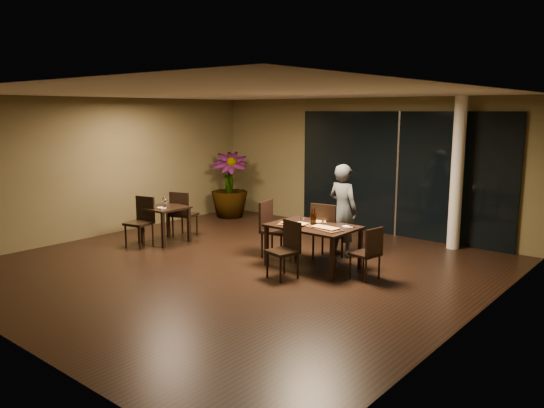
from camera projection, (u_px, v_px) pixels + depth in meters
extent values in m
plane|color=black|center=(240.00, 266.00, 9.35)|extent=(8.00, 8.00, 0.00)
cube|color=brown|center=(360.00, 164.00, 12.15)|extent=(8.00, 0.10, 3.00)
cube|color=brown|center=(105.00, 167.00, 11.64)|extent=(0.10, 8.00, 3.00)
cube|color=brown|center=(478.00, 210.00, 6.54)|extent=(0.10, 8.00, 3.00)
cube|color=silver|center=(238.00, 92.00, 8.83)|extent=(8.00, 8.00, 0.04)
cube|color=black|center=(398.00, 174.00, 11.48)|extent=(5.00, 0.06, 2.70)
cylinder|color=silver|center=(457.00, 174.00, 10.34)|extent=(0.24, 0.24, 3.00)
cube|color=black|center=(313.00, 226.00, 9.20)|extent=(1.50, 1.00, 0.04)
cube|color=black|center=(267.00, 246.00, 9.37)|extent=(0.06, 0.06, 0.71)
cube|color=black|center=(332.00, 260.00, 8.50)|extent=(0.06, 0.06, 0.71)
cube|color=black|center=(297.00, 237.00, 10.03)|extent=(0.06, 0.06, 0.71)
cube|color=black|center=(360.00, 249.00, 9.16)|extent=(0.06, 0.06, 0.71)
cube|color=black|center=(165.00, 208.00, 10.96)|extent=(0.80, 0.80, 0.04)
cube|color=black|center=(142.00, 226.00, 10.99)|extent=(0.06, 0.06, 0.71)
cube|color=black|center=(163.00, 231.00, 10.56)|extent=(0.06, 0.06, 0.71)
cube|color=black|center=(168.00, 221.00, 11.50)|extent=(0.06, 0.06, 0.71)
cube|color=black|center=(189.00, 225.00, 11.07)|extent=(0.06, 0.06, 0.71)
cube|color=black|center=(328.00, 232.00, 9.75)|extent=(0.57, 0.57, 0.06)
cylinder|color=black|center=(342.00, 245.00, 9.87)|extent=(0.04, 0.04, 0.50)
cylinder|color=black|center=(323.00, 242.00, 10.07)|extent=(0.04, 0.04, 0.50)
cylinder|color=black|center=(333.00, 249.00, 9.52)|extent=(0.04, 0.04, 0.50)
cylinder|color=black|center=(313.00, 247.00, 9.72)|extent=(0.04, 0.04, 0.50)
cube|color=black|center=(323.00, 220.00, 9.51)|extent=(0.49, 0.12, 0.56)
cube|color=black|center=(283.00, 252.00, 8.62)|extent=(0.52, 0.52, 0.05)
cylinder|color=black|center=(267.00, 264.00, 8.70)|extent=(0.04, 0.04, 0.45)
cylinder|color=black|center=(281.00, 269.00, 8.42)|extent=(0.04, 0.04, 0.45)
cylinder|color=black|center=(284.00, 261.00, 8.91)|extent=(0.04, 0.04, 0.45)
cylinder|color=black|center=(298.00, 266.00, 8.63)|extent=(0.04, 0.04, 0.45)
cube|color=black|center=(292.00, 235.00, 8.70)|extent=(0.43, 0.14, 0.50)
cube|color=black|center=(277.00, 231.00, 9.88)|extent=(0.58, 0.58, 0.06)
cylinder|color=black|center=(281.00, 248.00, 9.66)|extent=(0.04, 0.04, 0.50)
cylinder|color=black|center=(291.00, 243.00, 10.01)|extent=(0.04, 0.04, 0.50)
cylinder|color=black|center=(262.00, 245.00, 9.84)|extent=(0.04, 0.04, 0.50)
cylinder|color=black|center=(272.00, 240.00, 10.19)|extent=(0.04, 0.04, 0.50)
cube|color=black|center=(266.00, 215.00, 9.94)|extent=(0.14, 0.49, 0.55)
cube|color=black|center=(365.00, 254.00, 8.61)|extent=(0.47, 0.47, 0.05)
cylinder|color=black|center=(363.00, 262.00, 8.88)|extent=(0.03, 0.03, 0.41)
cylinder|color=black|center=(350.00, 266.00, 8.67)|extent=(0.03, 0.03, 0.41)
cylinder|color=black|center=(379.00, 267.00, 8.63)|extent=(0.03, 0.03, 0.41)
cylinder|color=black|center=(366.00, 270.00, 8.42)|extent=(0.03, 0.03, 0.41)
cube|color=black|center=(374.00, 242.00, 8.44)|extent=(0.11, 0.40, 0.46)
cube|color=black|center=(185.00, 215.00, 11.56)|extent=(0.58, 0.58, 0.05)
cylinder|color=black|center=(197.00, 224.00, 11.70)|extent=(0.04, 0.04, 0.47)
cylinder|color=black|center=(182.00, 223.00, 11.84)|extent=(0.04, 0.04, 0.47)
cylinder|color=black|center=(188.00, 228.00, 11.35)|extent=(0.04, 0.04, 0.47)
cylinder|color=black|center=(173.00, 226.00, 11.50)|extent=(0.04, 0.04, 0.47)
cube|color=black|center=(179.00, 204.00, 11.32)|extent=(0.45, 0.18, 0.53)
cube|color=black|center=(139.00, 223.00, 10.67)|extent=(0.55, 0.55, 0.05)
cylinder|color=black|center=(126.00, 236.00, 10.63)|extent=(0.04, 0.04, 0.47)
cylinder|color=black|center=(140.00, 238.00, 10.46)|extent=(0.04, 0.04, 0.47)
cylinder|color=black|center=(139.00, 232.00, 10.96)|extent=(0.04, 0.04, 0.47)
cylinder|color=black|center=(153.00, 234.00, 10.79)|extent=(0.04, 0.04, 0.47)
cube|color=black|center=(145.00, 209.00, 10.81)|extent=(0.46, 0.14, 0.52)
imported|color=#303336|center=(343.00, 211.00, 9.89)|extent=(0.64, 0.47, 1.75)
imported|color=#234C19|center=(229.00, 185.00, 13.58)|extent=(1.28, 1.28, 1.67)
cube|color=#4E3319|center=(295.00, 224.00, 9.24)|extent=(0.64, 0.52, 0.01)
cube|color=#402814|center=(325.00, 229.00, 8.89)|extent=(0.67, 0.43, 0.01)
cylinder|color=red|center=(318.00, 221.00, 9.48)|extent=(0.28, 0.28, 0.01)
cylinder|color=white|center=(302.00, 220.00, 9.43)|extent=(0.07, 0.07, 0.08)
cylinder|color=white|center=(324.00, 223.00, 9.13)|extent=(0.08, 0.08, 0.10)
cube|color=white|center=(337.00, 230.00, 8.79)|extent=(0.19, 0.11, 0.01)
cube|color=white|center=(347.00, 227.00, 9.04)|extent=(0.20, 0.15, 0.01)
cube|color=white|center=(161.00, 208.00, 10.79)|extent=(0.19, 0.13, 0.01)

